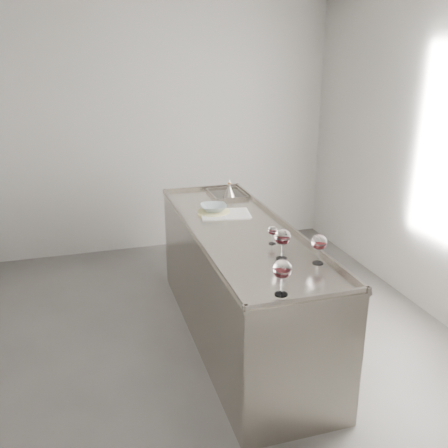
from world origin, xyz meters
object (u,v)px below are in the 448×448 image
object	(u,v)px
wine_glass_left	(282,270)
wine_glass_right	(319,243)
notebook	(225,215)
counter	(240,284)
wine_glass_small	(273,231)
wine_glass_middle	(283,238)
ceramic_bowl	(213,208)
wine_funnel	(229,192)

from	to	relation	value
wine_glass_left	wine_glass_right	xyz separation A→B (m)	(0.39, 0.33, -0.01)
wine_glass_right	notebook	size ratio (longest dim) A/B	0.46
counter	wine_glass_small	xyz separation A→B (m)	(0.12, -0.35, 0.56)
wine_glass_left	wine_glass_middle	world-z (taller)	wine_glass_left
ceramic_bowl	notebook	bearing A→B (deg)	-48.80
ceramic_bowl	counter	bearing A→B (deg)	-78.47
notebook	wine_funnel	distance (m)	0.52
wine_glass_middle	wine_glass_right	world-z (taller)	wine_glass_middle
wine_glass_right	notebook	world-z (taller)	wine_glass_right
wine_glass_right	ceramic_bowl	bearing A→B (deg)	107.05
wine_funnel	ceramic_bowl	bearing A→B (deg)	-123.58
wine_glass_middle	ceramic_bowl	bearing A→B (deg)	99.29
wine_glass_middle	notebook	world-z (taller)	wine_glass_middle
wine_glass_right	wine_funnel	bearing A→B (deg)	93.69
counter	ceramic_bowl	world-z (taller)	ceramic_bowl
wine_funnel	wine_glass_middle	bearing A→B (deg)	-93.57
wine_glass_left	wine_funnel	xyz separation A→B (m)	(0.29, 1.91, -0.10)
counter	wine_glass_left	world-z (taller)	wine_glass_left
wine_glass_small	wine_funnel	xyz separation A→B (m)	(0.05, 1.18, -0.04)
counter	wine_funnel	xyz separation A→B (m)	(0.17, 0.83, 0.52)
counter	wine_glass_small	bearing A→B (deg)	-70.56
wine_glass_right	wine_glass_small	world-z (taller)	wine_glass_right
wine_glass_middle	wine_funnel	size ratio (longest dim) A/B	1.15
notebook	wine_funnel	xyz separation A→B (m)	(0.19, 0.48, 0.05)
wine_glass_left	wine_glass_small	distance (m)	0.77
ceramic_bowl	wine_glass_right	bearing A→B (deg)	-72.95
counter	wine_glass_middle	xyz separation A→B (m)	(0.08, -0.61, 0.62)
wine_funnel	counter	bearing A→B (deg)	-101.71
wine_glass_right	wine_glass_small	xyz separation A→B (m)	(-0.15, 0.40, -0.05)
wine_glass_middle	wine_funnel	distance (m)	1.45
notebook	wine_glass_left	bearing A→B (deg)	-84.63
wine_glass_left	counter	bearing A→B (deg)	83.72
wine_glass_right	notebook	distance (m)	1.15
wine_glass_left	wine_funnel	bearing A→B (deg)	81.33
counter	wine_glass_middle	world-z (taller)	wine_glass_middle
wine_glass_middle	wine_funnel	world-z (taller)	wine_glass_middle
wine_glass_left	ceramic_bowl	bearing A→B (deg)	88.89
wine_glass_right	ceramic_bowl	size ratio (longest dim) A/B	0.90
ceramic_bowl	wine_funnel	world-z (taller)	wine_funnel
wine_glass_right	wine_funnel	world-z (taller)	wine_glass_right
counter	wine_glass_right	bearing A→B (deg)	-69.86
notebook	wine_glass_middle	bearing A→B (deg)	-74.71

